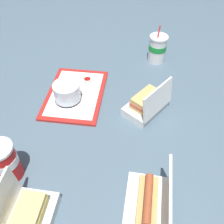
# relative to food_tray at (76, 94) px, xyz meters

# --- Properties ---
(ground_plane) EXTENTS (3.20, 3.20, 0.00)m
(ground_plane) POSITION_rel_food_tray_xyz_m (0.19, 0.11, -0.01)
(ground_plane) COLOR #4C6070
(food_tray) EXTENTS (0.41, 0.33, 0.01)m
(food_tray) POSITION_rel_food_tray_xyz_m (0.00, 0.00, 0.00)
(food_tray) COLOR red
(food_tray) RESTS_ON ground_plane
(cake_container) EXTENTS (0.12, 0.12, 0.08)m
(cake_container) POSITION_rel_food_tray_xyz_m (0.04, -0.03, 0.05)
(cake_container) COLOR black
(cake_container) RESTS_ON food_tray
(ketchup_cup) EXTENTS (0.04, 0.04, 0.02)m
(ketchup_cup) POSITION_rel_food_tray_xyz_m (-0.07, 0.06, 0.02)
(ketchup_cup) COLOR white
(ketchup_cup) RESTS_ON food_tray
(napkin_stack) EXTENTS (0.11, 0.11, 0.00)m
(napkin_stack) POSITION_rel_food_tray_xyz_m (-0.05, -0.03, 0.01)
(napkin_stack) COLOR white
(napkin_stack) RESTS_ON food_tray
(plastic_fork) EXTENTS (0.10, 0.07, 0.00)m
(plastic_fork) POSITION_rel_food_tray_xyz_m (-0.03, 0.06, 0.01)
(plastic_fork) COLOR white
(plastic_fork) RESTS_ON food_tray
(clamshell_sandwich_right) EXTENTS (0.22, 0.18, 0.17)m
(clamshell_sandwich_right) POSITION_rel_food_tray_xyz_m (0.59, -0.12, 0.04)
(clamshell_sandwich_right) COLOR white
(clamshell_sandwich_right) RESTS_ON ground_plane
(clamshell_sandwich_center) EXTENTS (0.23, 0.23, 0.16)m
(clamshell_sandwich_center) POSITION_rel_food_tray_xyz_m (0.13, 0.32, 0.04)
(clamshell_sandwich_center) COLOR white
(clamshell_sandwich_center) RESTS_ON ground_plane
(clamshell_hotdog_back) EXTENTS (0.24, 0.19, 0.17)m
(clamshell_hotdog_back) POSITION_rel_food_tray_xyz_m (0.57, 0.25, 0.03)
(clamshell_hotdog_back) COLOR white
(clamshell_hotdog_back) RESTS_ON ground_plane
(soda_cup_front) EXTENTS (0.10, 0.10, 0.22)m
(soda_cup_front) POSITION_rel_food_tray_xyz_m (0.41, -0.22, 0.08)
(soda_cup_front) COLOR red
(soda_cup_front) RESTS_ON ground_plane
(soda_cup_right) EXTENTS (0.10, 0.10, 0.21)m
(soda_cup_right) POSITION_rel_food_tray_xyz_m (-0.26, 0.44, 0.07)
(soda_cup_right) COLOR white
(soda_cup_right) RESTS_ON ground_plane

